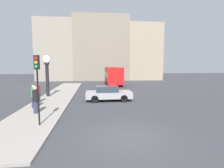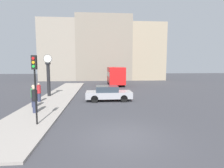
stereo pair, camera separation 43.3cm
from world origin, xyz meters
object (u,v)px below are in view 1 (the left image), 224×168
object	(u,v)px
bus_distant	(113,75)
pedestrian_green_hoodie	(34,96)
street_clock	(47,76)
pedestrian_black_jacket	(36,100)
pedestrian_red_top	(38,93)
traffic_light_near	(37,76)
sedan_car	(108,93)

from	to	relation	value
bus_distant	pedestrian_green_hoodie	xyz separation A→B (m)	(-7.93, -15.39, -0.72)
pedestrian_green_hoodie	street_clock	bearing A→B (deg)	92.33
street_clock	pedestrian_black_jacket	xyz separation A→B (m)	(0.86, -6.61, -1.18)
street_clock	bus_distant	bearing A→B (deg)	52.13
pedestrian_red_top	street_clock	bearing A→B (deg)	88.95
traffic_light_near	street_clock	bearing A→B (deg)	101.30
sedan_car	pedestrian_green_hoodie	world-z (taller)	pedestrian_green_hoodie
sedan_car	pedestrian_black_jacket	world-z (taller)	pedestrian_black_jacket
sedan_car	traffic_light_near	xyz separation A→B (m)	(-4.37, -6.72, 2.12)
pedestrian_red_top	pedestrian_black_jacket	world-z (taller)	pedestrian_black_jacket
sedan_car	pedestrian_black_jacket	xyz separation A→B (m)	(-5.32, -4.25, 0.33)
pedestrian_black_jacket	sedan_car	bearing A→B (deg)	38.63
traffic_light_near	street_clock	size ratio (longest dim) A/B	0.87
bus_distant	pedestrian_red_top	distance (m)	15.72
pedestrian_red_top	pedestrian_green_hoodie	size ratio (longest dim) A/B	0.96
traffic_light_near	pedestrian_red_top	distance (m)	6.67
sedan_car	traffic_light_near	world-z (taller)	traffic_light_near
pedestrian_black_jacket	pedestrian_red_top	bearing A→B (deg)	104.06
bus_distant	traffic_light_near	world-z (taller)	traffic_light_near
sedan_car	street_clock	size ratio (longest dim) A/B	0.99
street_clock	pedestrian_green_hoodie	xyz separation A→B (m)	(0.20, -4.94, -1.24)
pedestrian_green_hoodie	bus_distant	bearing A→B (deg)	62.75
sedan_car	pedestrian_black_jacket	bearing A→B (deg)	-141.37
traffic_light_near	street_clock	distance (m)	9.28
sedan_car	street_clock	xyz separation A→B (m)	(-6.18, 2.36, 1.51)
sedan_car	pedestrian_red_top	distance (m)	6.27
bus_distant	street_clock	world-z (taller)	street_clock
street_clock	sedan_car	bearing A→B (deg)	-20.91
sedan_car	pedestrian_green_hoodie	size ratio (longest dim) A/B	2.47
traffic_light_near	pedestrian_green_hoodie	world-z (taller)	traffic_light_near
pedestrian_black_jacket	traffic_light_near	bearing A→B (deg)	-68.89
bus_distant	street_clock	xyz separation A→B (m)	(-8.13, -10.45, 0.52)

